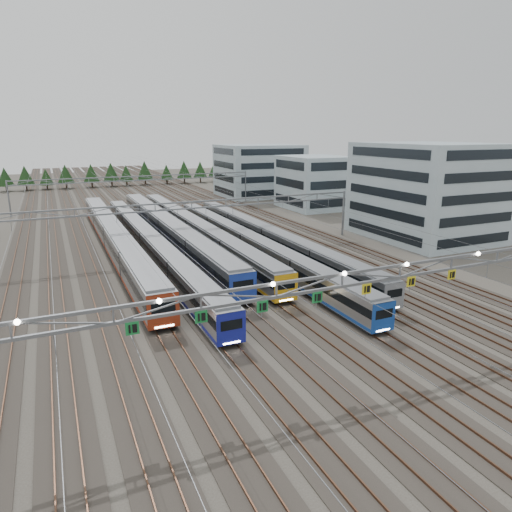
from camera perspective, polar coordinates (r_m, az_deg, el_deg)
name	(u,v)px	position (r m, az deg, el deg)	size (l,w,h in m)	color
ground	(338,367)	(38.17, 10.18, -13.44)	(400.00, 400.00, 0.00)	#47423A
track_bed	(129,195)	(129.86, -15.54, 7.38)	(54.00, 260.00, 5.42)	#2D2823
train_a	(114,237)	(74.43, -17.33, 2.24)	(3.06, 66.78, 3.99)	black
train_b	(149,242)	(70.74, -13.22, 1.66)	(2.68, 68.79, 3.48)	black
train_c	(168,230)	(78.02, -10.98, 3.27)	(3.11, 65.93, 4.05)	black
train_d	(194,229)	(78.98, -7.76, 3.40)	(2.80, 67.71, 3.65)	black
train_e	(248,243)	(68.49, -0.99, 1.57)	(2.58, 62.20, 3.36)	black
train_f	(269,238)	(72.24, 1.61, 2.31)	(2.61, 58.87, 3.40)	black
gantry_near	(342,283)	(35.22, 10.76, -3.37)	(56.36, 0.61, 8.08)	slate
gantry_mid	(192,211)	(71.05, -8.02, 5.60)	(56.36, 0.36, 8.00)	slate
gantry_far	(138,182)	(114.59, -14.50, 8.93)	(56.36, 0.36, 8.00)	slate
depot_bldg_south	(426,191)	(85.22, 20.49, 7.60)	(18.00, 22.00, 16.32)	#98AEB5
depot_bldg_mid	(315,182)	(112.83, 7.34, 9.12)	(14.00, 16.00, 12.48)	#98AEB5
depot_bldg_north	(259,170)	(133.86, 0.41, 10.64)	(22.00, 18.00, 14.51)	#98AEB5
treeline	(109,174)	(164.08, -17.91, 9.72)	(93.80, 5.60, 7.02)	#332114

